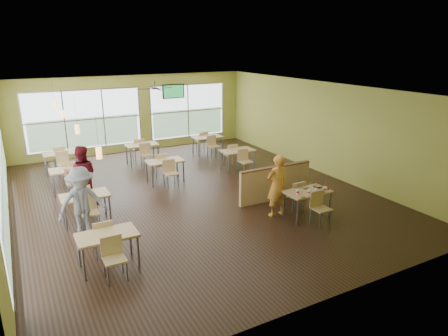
{
  "coord_description": "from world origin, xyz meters",
  "views": [
    {
      "loc": [
        -4.58,
        -10.57,
        4.45
      ],
      "look_at": [
        0.52,
        -1.12,
        1.08
      ],
      "focal_mm": 32.0,
      "sensor_mm": 36.0,
      "label": 1
    }
  ],
  "objects": [
    {
      "name": "room",
      "position": [
        0.0,
        0.0,
        1.6
      ],
      "size": [
        12.0,
        12.04,
        3.2
      ],
      "color": "black",
      "rests_on": "ground"
    },
    {
      "name": "main_table",
      "position": [
        2.0,
        -3.0,
        0.63
      ],
      "size": [
        1.22,
        1.52,
        0.87
      ],
      "color": "tan",
      "rests_on": "floor"
    },
    {
      "name": "wrapper_mid",
      "position": [
        2.08,
        -2.82,
        0.77
      ],
      "size": [
        0.2,
        0.19,
        0.05
      ],
      "primitive_type": "ellipsoid",
      "rotation": [
        0.0,
        0.0,
        0.1
      ],
      "color": "olive",
      "rests_on": "main_table"
    },
    {
      "name": "window_bays",
      "position": [
        -2.65,
        3.08,
        1.48
      ],
      "size": [
        9.24,
        10.24,
        2.38
      ],
      "color": "white",
      "rests_on": "room"
    },
    {
      "name": "cup_blue",
      "position": [
        1.61,
        -3.06,
        0.82
      ],
      "size": [
        0.09,
        0.09,
        0.33
      ],
      "color": "white",
      "rests_on": "main_table"
    },
    {
      "name": "ceiling_fan",
      "position": [
        -0.0,
        3.0,
        2.95
      ],
      "size": [
        1.25,
        1.25,
        0.29
      ],
      "color": "#2D2119",
      "rests_on": "ceiling"
    },
    {
      "name": "man_plaid",
      "position": [
        1.36,
        -2.51,
        0.85
      ],
      "size": [
        0.63,
        0.43,
        1.69
      ],
      "primitive_type": "imported",
      "rotation": [
        0.0,
        0.0,
        3.11
      ],
      "color": "orange",
      "rests_on": "floor"
    },
    {
      "name": "ketchup_cup",
      "position": [
        2.54,
        -3.18,
        0.76
      ],
      "size": [
        0.06,
        0.06,
        0.02
      ],
      "primitive_type": "cylinder",
      "color": "#980002",
      "rests_on": "main_table"
    },
    {
      "name": "cup_red_near",
      "position": [
        2.07,
        -3.24,
        0.82
      ],
      "size": [
        0.1,
        0.1,
        0.34
      ],
      "color": "white",
      "rests_on": "main_table"
    },
    {
      "name": "tv_backwall",
      "position": [
        1.8,
        5.9,
        2.45
      ],
      "size": [
        1.0,
        0.07,
        0.6
      ],
      "color": "black",
      "rests_on": "wall_back"
    },
    {
      "name": "dining_tables",
      "position": [
        -1.05,
        1.71,
        0.63
      ],
      "size": [
        6.92,
        8.72,
        0.87
      ],
      "color": "tan",
      "rests_on": "floor"
    },
    {
      "name": "wrapper_right",
      "position": [
        2.24,
        -3.25,
        0.77
      ],
      "size": [
        0.16,
        0.15,
        0.04
      ],
      "primitive_type": "ellipsoid",
      "rotation": [
        0.0,
        0.0,
        0.06
      ],
      "color": "olive",
      "rests_on": "main_table"
    },
    {
      "name": "pendant_lights",
      "position": [
        -3.2,
        0.68,
        2.45
      ],
      "size": [
        0.11,
        7.31,
        0.86
      ],
      "color": "#2D2119",
      "rests_on": "ceiling"
    },
    {
      "name": "patron_maroon",
      "position": [
        -3.04,
        0.78,
        0.86
      ],
      "size": [
        0.99,
        0.86,
        1.73
      ],
      "primitive_type": "imported",
      "rotation": [
        0.0,
        0.0,
        2.87
      ],
      "color": "#5C0F17",
      "rests_on": "floor"
    },
    {
      "name": "cup_yellow",
      "position": [
        1.86,
        -3.21,
        0.82
      ],
      "size": [
        0.1,
        0.1,
        0.35
      ],
      "color": "white",
      "rests_on": "main_table"
    },
    {
      "name": "half_wall_divider",
      "position": [
        2.0,
        -1.55,
        0.52
      ],
      "size": [
        2.4,
        0.14,
        1.04
      ],
      "color": "tan",
      "rests_on": "floor"
    },
    {
      "name": "patron_grey",
      "position": [
        -3.4,
        -1.38,
        0.88
      ],
      "size": [
        1.21,
        0.8,
        1.76
      ],
      "primitive_type": "imported",
      "rotation": [
        0.0,
        0.0,
        0.13
      ],
      "color": "slate",
      "rests_on": "floor"
    },
    {
      "name": "wrapper_left",
      "position": [
        1.58,
        -3.3,
        0.77
      ],
      "size": [
        0.18,
        0.17,
        0.04
      ],
      "primitive_type": "ellipsoid",
      "rotation": [
        0.0,
        0.0,
        0.21
      ],
      "color": "olive",
      "rests_on": "main_table"
    },
    {
      "name": "food_basket",
      "position": [
        2.4,
        -2.91,
        0.78
      ],
      "size": [
        0.24,
        0.24,
        0.05
      ],
      "color": "black",
      "rests_on": "main_table"
    },
    {
      "name": "cup_red_far",
      "position": [
        2.36,
        -3.25,
        0.82
      ],
      "size": [
        0.1,
        0.1,
        0.36
      ],
      "color": "white",
      "rests_on": "main_table"
    }
  ]
}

